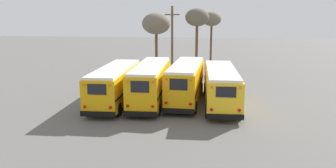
{
  "coord_description": "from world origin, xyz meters",
  "views": [
    {
      "loc": [
        3.39,
        -26.75,
        7.31
      ],
      "look_at": [
        0.0,
        -0.22,
        1.62
      ],
      "focal_mm": 35.0,
      "sensor_mm": 36.0,
      "label": 1
    }
  ],
  "objects_px": {
    "school_bus_1": "(151,82)",
    "school_bus_2": "(186,81)",
    "school_bus_0": "(115,84)",
    "bare_tree_0": "(197,18)",
    "utility_pole": "(172,40)",
    "bare_tree_1": "(212,20)",
    "bare_tree_2": "(156,24)",
    "school_bus_3": "(221,85)"
  },
  "relations": [
    {
      "from": "school_bus_1",
      "to": "school_bus_2",
      "type": "height_order",
      "value": "school_bus_2"
    },
    {
      "from": "school_bus_1",
      "to": "school_bus_0",
      "type": "bearing_deg",
      "value": -170.55
    },
    {
      "from": "bare_tree_0",
      "to": "school_bus_0",
      "type": "bearing_deg",
      "value": -109.17
    },
    {
      "from": "school_bus_1",
      "to": "utility_pole",
      "type": "relative_size",
      "value": 1.21
    },
    {
      "from": "school_bus_1",
      "to": "school_bus_2",
      "type": "relative_size",
      "value": 1.06
    },
    {
      "from": "bare_tree_1",
      "to": "school_bus_2",
      "type": "bearing_deg",
      "value": -96.33
    },
    {
      "from": "school_bus_1",
      "to": "bare_tree_2",
      "type": "xyz_separation_m",
      "value": [
        -2.57,
        18.73,
        4.27
      ]
    },
    {
      "from": "bare_tree_0",
      "to": "bare_tree_2",
      "type": "height_order",
      "value": "bare_tree_0"
    },
    {
      "from": "school_bus_1",
      "to": "bare_tree_1",
      "type": "bearing_deg",
      "value": 75.65
    },
    {
      "from": "school_bus_1",
      "to": "bare_tree_1",
      "type": "distance_m",
      "value": 20.72
    },
    {
      "from": "utility_pole",
      "to": "school_bus_1",
      "type": "bearing_deg",
      "value": -91.81
    },
    {
      "from": "utility_pole",
      "to": "bare_tree_2",
      "type": "height_order",
      "value": "utility_pole"
    },
    {
      "from": "school_bus_1",
      "to": "school_bus_2",
      "type": "bearing_deg",
      "value": 13.77
    },
    {
      "from": "school_bus_0",
      "to": "school_bus_2",
      "type": "height_order",
      "value": "school_bus_2"
    },
    {
      "from": "school_bus_1",
      "to": "bare_tree_0",
      "type": "relative_size",
      "value": 1.24
    },
    {
      "from": "school_bus_2",
      "to": "bare_tree_0",
      "type": "distance_m",
      "value": 16.9
    },
    {
      "from": "school_bus_0",
      "to": "bare_tree_1",
      "type": "relative_size",
      "value": 1.3
    },
    {
      "from": "bare_tree_0",
      "to": "school_bus_1",
      "type": "bearing_deg",
      "value": -100.48
    },
    {
      "from": "school_bus_0",
      "to": "bare_tree_0",
      "type": "relative_size",
      "value": 1.24
    },
    {
      "from": "school_bus_3",
      "to": "bare_tree_1",
      "type": "xyz_separation_m",
      "value": [
        -0.82,
        19.52,
        4.93
      ]
    },
    {
      "from": "school_bus_1",
      "to": "bare_tree_2",
      "type": "relative_size",
      "value": 1.33
    },
    {
      "from": "school_bus_3",
      "to": "bare_tree_2",
      "type": "distance_m",
      "value": 20.99
    },
    {
      "from": "school_bus_3",
      "to": "school_bus_0",
      "type": "bearing_deg",
      "value": -176.82
    },
    {
      "from": "school_bus_1",
      "to": "utility_pole",
      "type": "bearing_deg",
      "value": 88.19
    },
    {
      "from": "school_bus_3",
      "to": "utility_pole",
      "type": "xyz_separation_m",
      "value": [
        -5.43,
        12.29,
        2.67
      ]
    },
    {
      "from": "school_bus_1",
      "to": "school_bus_2",
      "type": "xyz_separation_m",
      "value": [
        2.91,
        0.71,
        0.01
      ]
    },
    {
      "from": "school_bus_2",
      "to": "school_bus_1",
      "type": "bearing_deg",
      "value": -166.23
    },
    {
      "from": "bare_tree_2",
      "to": "school_bus_3",
      "type": "bearing_deg",
      "value": -65.88
    },
    {
      "from": "school_bus_2",
      "to": "bare_tree_1",
      "type": "height_order",
      "value": "bare_tree_1"
    },
    {
      "from": "bare_tree_1",
      "to": "bare_tree_2",
      "type": "height_order",
      "value": "bare_tree_1"
    },
    {
      "from": "school_bus_2",
      "to": "utility_pole",
      "type": "xyz_separation_m",
      "value": [
        -2.52,
        11.58,
        2.56
      ]
    },
    {
      "from": "school_bus_0",
      "to": "bare_tree_2",
      "type": "bearing_deg",
      "value": 88.98
    },
    {
      "from": "school_bus_0",
      "to": "bare_tree_0",
      "type": "bearing_deg",
      "value": 70.83
    },
    {
      "from": "school_bus_2",
      "to": "bare_tree_0",
      "type": "height_order",
      "value": "bare_tree_0"
    },
    {
      "from": "bare_tree_0",
      "to": "bare_tree_2",
      "type": "bearing_deg",
      "value": 161.5
    },
    {
      "from": "school_bus_0",
      "to": "school_bus_2",
      "type": "relative_size",
      "value": 1.06
    },
    {
      "from": "school_bus_0",
      "to": "school_bus_1",
      "type": "xyz_separation_m",
      "value": [
        2.91,
        0.48,
        0.1
      ]
    },
    {
      "from": "bare_tree_0",
      "to": "bare_tree_2",
      "type": "relative_size",
      "value": 1.07
    },
    {
      "from": "school_bus_0",
      "to": "utility_pole",
      "type": "relative_size",
      "value": 1.21
    },
    {
      "from": "school_bus_1",
      "to": "bare_tree_2",
      "type": "distance_m",
      "value": 19.38
    },
    {
      "from": "school_bus_2",
      "to": "bare_tree_1",
      "type": "relative_size",
      "value": 1.23
    },
    {
      "from": "school_bus_0",
      "to": "bare_tree_0",
      "type": "distance_m",
      "value": 19.05
    }
  ]
}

